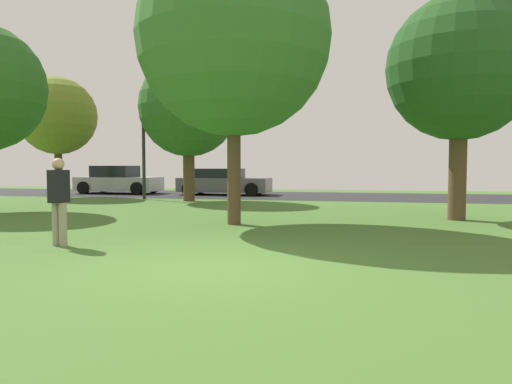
{
  "coord_description": "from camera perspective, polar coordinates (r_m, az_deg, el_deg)",
  "views": [
    {
      "loc": [
        2.05,
        -6.29,
        1.44
      ],
      "look_at": [
        0.0,
        2.89,
        0.91
      ],
      "focal_mm": 32.79,
      "sensor_mm": 36.0,
      "label": 1
    }
  ],
  "objects": [
    {
      "name": "oak_tree_left",
      "position": [
        19.39,
        -8.25,
        10.15
      ],
      "size": [
        4.0,
        4.0,
        5.81
      ],
      "color": "brown",
      "rests_on": "ground_plane"
    },
    {
      "name": "birch_tree_lone",
      "position": [
        23.43,
        -23.08,
        8.51
      ],
      "size": [
        3.52,
        3.52,
        5.48
      ],
      "color": "brown",
      "rests_on": "ground_plane"
    },
    {
      "name": "ground_plane",
      "position": [
        6.77,
        -5.4,
        -9.05
      ],
      "size": [
        44.0,
        44.0,
        0.0
      ],
      "primitive_type": "plane",
      "color": "#47702D"
    },
    {
      "name": "person_catcher",
      "position": [
        9.05,
        -22.91,
        -0.69
      ],
      "size": [
        0.3,
        0.36,
        1.57
      ],
      "rotation": [
        0.0,
        0.0,
        -1.76
      ],
      "color": "gray",
      "rests_on": "ground_plane"
    },
    {
      "name": "road_strip",
      "position": [
        22.43,
        7.31,
        -0.48
      ],
      "size": [
        44.0,
        6.4,
        0.01
      ],
      "primitive_type": "cube",
      "color": "#28282B",
      "rests_on": "ground_plane"
    },
    {
      "name": "maple_tree_near",
      "position": [
        13.7,
        23.63,
        13.61
      ],
      "size": [
        3.79,
        3.79,
        5.89
      ],
      "color": "brown",
      "rests_on": "ground_plane"
    },
    {
      "name": "street_lamp_post",
      "position": [
        20.6,
        -13.55,
        5.38
      ],
      "size": [
        0.14,
        0.14,
        4.5
      ],
      "primitive_type": "cylinder",
      "color": "#2D2D33",
      "rests_on": "ground_plane"
    },
    {
      "name": "parked_car_silver",
      "position": [
        25.31,
        -16.47,
        1.31
      ],
      "size": [
        4.23,
        2.07,
        1.44
      ],
      "color": "#B7B7BC",
      "rests_on": "ground_plane"
    },
    {
      "name": "parked_car_grey",
      "position": [
        23.23,
        -3.95,
        1.16
      ],
      "size": [
        4.49,
        2.01,
        1.3
      ],
      "color": "slate",
      "rests_on": "ground_plane"
    },
    {
      "name": "maple_tree_far",
      "position": [
        11.85,
        -2.75,
        18.14
      ],
      "size": [
        4.69,
        4.69,
        6.84
      ],
      "color": "brown",
      "rests_on": "ground_plane"
    }
  ]
}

